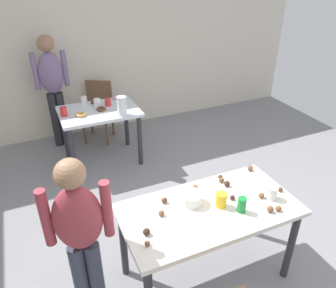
% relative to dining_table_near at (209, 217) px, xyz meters
% --- Properties ---
extents(ground_plane, '(6.40, 6.40, 0.00)m').
position_rel_dining_table_near_xyz_m(ground_plane, '(0.14, 0.04, -0.65)').
color(ground_plane, gray).
extents(wall_back, '(6.40, 0.10, 2.60)m').
position_rel_dining_table_near_xyz_m(wall_back, '(0.14, 3.24, 0.65)').
color(wall_back, beige).
rests_on(wall_back, ground_plane).
extents(dining_table_near, '(1.37, 0.71, 0.75)m').
position_rel_dining_table_near_xyz_m(dining_table_near, '(0.00, 0.00, 0.00)').
color(dining_table_near, silver).
rests_on(dining_table_near, ground_plane).
extents(dining_table_far, '(0.98, 0.70, 0.75)m').
position_rel_dining_table_near_xyz_m(dining_table_far, '(-0.33, 2.19, -0.02)').
color(dining_table_far, silver).
rests_on(dining_table_far, ground_plane).
extents(chair_far_table, '(0.55, 0.55, 0.87)m').
position_rel_dining_table_near_xyz_m(chair_far_table, '(-0.20, 2.89, -0.16)').
color(chair_far_table, brown).
rests_on(chair_far_table, ground_plane).
extents(person_girl_near, '(0.46, 0.26, 1.41)m').
position_rel_dining_table_near_xyz_m(person_girl_near, '(-0.97, 0.05, 0.18)').
color(person_girl_near, '#383D4C').
rests_on(person_girl_near, ground_plane).
extents(person_adult_far, '(0.45, 0.22, 1.59)m').
position_rel_dining_table_near_xyz_m(person_adult_far, '(-0.78, 2.89, 0.31)').
color(person_adult_far, '#28282D').
rests_on(person_adult_far, ground_plane).
extents(mixing_bowl, '(0.18, 0.18, 0.09)m').
position_rel_dining_table_near_xyz_m(mixing_bowl, '(-0.10, 0.11, 0.14)').
color(mixing_bowl, white).
rests_on(mixing_bowl, dining_table_near).
extents(soda_can, '(0.07, 0.07, 0.12)m').
position_rel_dining_table_near_xyz_m(soda_can, '(0.20, -0.13, 0.16)').
color(soda_can, '#198438').
rests_on(soda_can, dining_table_near).
extents(fork_near, '(0.17, 0.02, 0.01)m').
position_rel_dining_table_near_xyz_m(fork_near, '(0.33, 0.02, 0.10)').
color(fork_near, silver).
rests_on(fork_near, dining_table_near).
extents(cup_near_0, '(0.09, 0.09, 0.12)m').
position_rel_dining_table_near_xyz_m(cup_near_0, '(0.09, -0.01, 0.16)').
color(cup_near_0, yellow).
rests_on(cup_near_0, dining_table_near).
extents(cup_near_1, '(0.09, 0.09, 0.11)m').
position_rel_dining_table_near_xyz_m(cup_near_1, '(0.51, -0.10, 0.15)').
color(cup_near_1, white).
rests_on(cup_near_1, dining_table_near).
extents(cake_ball_0, '(0.05, 0.05, 0.05)m').
position_rel_dining_table_near_xyz_m(cake_ball_0, '(-0.37, 0.07, 0.12)').
color(cake_ball_0, brown).
rests_on(cake_ball_0, dining_table_near).
extents(cake_ball_1, '(0.05, 0.05, 0.05)m').
position_rel_dining_table_near_xyz_m(cake_ball_1, '(-0.29, 0.19, 0.12)').
color(cake_ball_1, brown).
rests_on(cake_ball_1, dining_table_near).
extents(cake_ball_2, '(0.04, 0.04, 0.04)m').
position_rel_dining_table_near_xyz_m(cake_ball_2, '(0.28, 0.29, 0.12)').
color(cake_ball_2, brown).
rests_on(cake_ball_2, dining_table_near).
extents(cake_ball_3, '(0.05, 0.05, 0.05)m').
position_rel_dining_table_near_xyz_m(cake_ball_3, '(0.00, 0.25, 0.12)').
color(cake_ball_3, brown).
rests_on(cake_ball_3, dining_table_near).
extents(cake_ball_4, '(0.04, 0.04, 0.04)m').
position_rel_dining_table_near_xyz_m(cake_ball_4, '(-0.57, -0.16, 0.12)').
color(cake_ball_4, brown).
rests_on(cake_ball_4, dining_table_near).
extents(cake_ball_5, '(0.05, 0.05, 0.05)m').
position_rel_dining_table_near_xyz_m(cake_ball_5, '(0.26, 0.25, 0.12)').
color(cake_ball_5, brown).
rests_on(cake_ball_5, dining_table_near).
extents(cake_ball_6, '(0.05, 0.05, 0.05)m').
position_rel_dining_table_near_xyz_m(cake_ball_6, '(0.46, -0.24, 0.12)').
color(cake_ball_6, brown).
rests_on(cake_ball_6, dining_table_near).
extents(cake_ball_7, '(0.05, 0.05, 0.05)m').
position_rel_dining_table_near_xyz_m(cake_ball_7, '(0.59, 0.29, 0.12)').
color(cake_ball_7, brown).
rests_on(cake_ball_7, dining_table_near).
extents(cake_ball_8, '(0.05, 0.05, 0.05)m').
position_rel_dining_table_near_xyz_m(cake_ball_8, '(0.27, 0.18, 0.12)').
color(cake_ball_8, '#3D2319').
rests_on(cake_ball_8, dining_table_near).
extents(cake_ball_9, '(0.04, 0.04, 0.04)m').
position_rel_dining_table_near_xyz_m(cake_ball_9, '(0.63, -0.06, 0.12)').
color(cake_ball_9, brown).
rests_on(cake_ball_9, dining_table_near).
extents(cake_ball_10, '(0.05, 0.05, 0.05)m').
position_rel_dining_table_near_xyz_m(cake_ball_10, '(-0.54, -0.07, 0.12)').
color(cake_ball_10, '#3D2319').
rests_on(cake_ball_10, dining_table_near).
extents(cake_ball_11, '(0.04, 0.04, 0.04)m').
position_rel_dining_table_near_xyz_m(cake_ball_11, '(0.21, 0.01, 0.12)').
color(cake_ball_11, '#3D2319').
rests_on(cake_ball_11, dining_table_near).
extents(cake_ball_12, '(0.05, 0.05, 0.05)m').
position_rel_dining_table_near_xyz_m(cake_ball_12, '(0.39, -0.23, 0.12)').
color(cake_ball_12, brown).
rests_on(cake_ball_12, dining_table_near).
extents(cake_ball_13, '(0.05, 0.05, 0.05)m').
position_rel_dining_table_near_xyz_m(cake_ball_13, '(0.44, -0.06, 0.12)').
color(cake_ball_13, brown).
rests_on(cake_ball_13, dining_table_near).
extents(pitcher_far, '(0.12, 0.12, 0.24)m').
position_rel_dining_table_near_xyz_m(pitcher_far, '(-0.10, 1.92, 0.22)').
color(pitcher_far, white).
rests_on(pitcher_far, dining_table_far).
extents(cup_far_0, '(0.08, 0.08, 0.09)m').
position_rel_dining_table_near_xyz_m(cup_far_0, '(-0.19, 2.29, 0.14)').
color(cup_far_0, red).
rests_on(cup_far_0, dining_table_far).
extents(cup_far_1, '(0.08, 0.08, 0.11)m').
position_rel_dining_table_near_xyz_m(cup_far_1, '(-0.76, 2.18, 0.16)').
color(cup_far_1, red).
rests_on(cup_far_1, dining_table_far).
extents(cup_far_2, '(0.09, 0.09, 0.11)m').
position_rel_dining_table_near_xyz_m(cup_far_2, '(-0.33, 2.29, 0.15)').
color(cup_far_2, white).
rests_on(cup_far_2, dining_table_far).
extents(cup_far_3, '(0.08, 0.08, 0.10)m').
position_rel_dining_table_near_xyz_m(cup_far_3, '(-0.46, 2.48, 0.15)').
color(cup_far_3, white).
rests_on(cup_far_3, dining_table_far).
extents(donut_far_0, '(0.10, 0.10, 0.03)m').
position_rel_dining_table_near_xyz_m(donut_far_0, '(-0.33, 2.44, 0.11)').
color(donut_far_0, brown).
rests_on(donut_far_0, dining_table_far).
extents(donut_far_1, '(0.12, 0.12, 0.04)m').
position_rel_dining_table_near_xyz_m(donut_far_1, '(-0.31, 2.17, 0.12)').
color(donut_far_1, brown).
rests_on(donut_far_1, dining_table_far).
extents(donut_far_2, '(0.13, 0.13, 0.04)m').
position_rel_dining_table_near_xyz_m(donut_far_2, '(-0.57, 2.10, 0.12)').
color(donut_far_2, gold).
rests_on(donut_far_2, dining_table_far).
extents(donut_far_3, '(0.11, 0.11, 0.03)m').
position_rel_dining_table_near_xyz_m(donut_far_3, '(-0.02, 2.47, 0.11)').
color(donut_far_3, pink).
rests_on(donut_far_3, dining_table_far).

